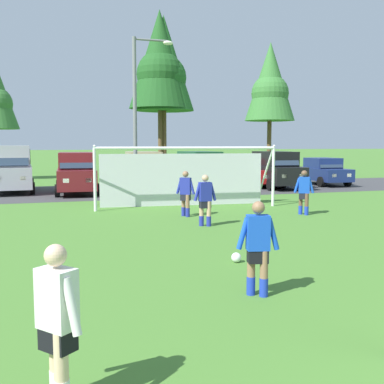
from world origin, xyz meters
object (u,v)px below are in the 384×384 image
(player_midfield_center, at_px, (258,249))
(parked_car_slot_center, at_px, (144,170))
(parked_car_slot_left, at_px, (12,168))
(parked_car_slot_far_right, at_px, (276,169))
(player_winger_left, at_px, (205,200))
(street_lamp, at_px, (139,116))
(parked_car_slot_right, at_px, (261,172))
(player_trailing_back, at_px, (58,326))
(player_winger_right, at_px, (186,194))
(soccer_ball, at_px, (236,257))
(parked_car_slot_center_right, at_px, (200,169))
(soccer_goal, at_px, (184,175))
(parked_car_slot_end, at_px, (323,171))
(parked_car_slot_center_left, at_px, (76,172))
(player_striker_near, at_px, (304,193))

(player_midfield_center, relative_size, parked_car_slot_center, 0.35)
(parked_car_slot_left, distance_m, parked_car_slot_far_right, 14.86)
(player_winger_left, bearing_deg, street_lamp, 94.47)
(player_midfield_center, xyz_separation_m, parked_car_slot_center, (1.94, 19.27, 0.29))
(player_winger_left, height_order, parked_car_slot_right, parked_car_slot_right)
(player_midfield_center, xyz_separation_m, player_winger_left, (1.36, 6.72, 0.00))
(player_trailing_back, bearing_deg, player_winger_right, 67.51)
(player_trailing_back, bearing_deg, parked_car_slot_center, 76.37)
(soccer_ball, bearing_deg, player_midfield_center, -103.70)
(parked_car_slot_far_right, bearing_deg, parked_car_slot_left, 172.32)
(parked_car_slot_center_right, bearing_deg, parked_car_slot_far_right, -19.06)
(soccer_goal, bearing_deg, player_winger_right, -105.25)
(soccer_goal, distance_m, player_midfield_center, 11.72)
(soccer_ball, distance_m, parked_car_slot_far_right, 17.94)
(player_trailing_back, xyz_separation_m, parked_car_slot_center_right, (8.68, 21.62, 0.29))
(player_midfield_center, distance_m, parked_car_slot_center, 19.37)
(parked_car_slot_far_right, xyz_separation_m, parked_car_slot_end, (3.88, 0.93, -0.24))
(soccer_ball, relative_size, player_winger_left, 0.13)
(parked_car_slot_end, bearing_deg, player_trailing_back, -128.50)
(parked_car_slot_center_left, xyz_separation_m, parked_car_slot_far_right, (11.47, -0.27, 0.00))
(parked_car_slot_center, xyz_separation_m, parked_car_slot_center_right, (3.40, -0.15, 0.00))
(street_lamp, bearing_deg, parked_car_slot_center, 76.20)
(player_striker_near, relative_size, parked_car_slot_center_right, 0.35)
(player_winger_left, distance_m, parked_car_slot_right, 14.47)
(parked_car_slot_center_right, bearing_deg, player_midfield_center, -105.59)
(parked_car_slot_left, height_order, parked_car_slot_far_right, parked_car_slot_left)
(player_striker_near, distance_m, player_winger_right, 4.37)
(parked_car_slot_center_left, height_order, parked_car_slot_center_right, same)
(soccer_ball, xyz_separation_m, soccer_goal, (1.54, 9.33, 1.18))
(player_striker_near, height_order, parked_car_slot_center_left, parked_car_slot_center_left)
(player_winger_left, relative_size, parked_car_slot_center, 0.35)
(parked_car_slot_far_right, bearing_deg, parked_car_slot_end, 13.44)
(soccer_ball, xyz_separation_m, player_winger_left, (0.83, 4.53, 0.71))
(player_striker_near, height_order, parked_car_slot_far_right, parked_car_slot_far_right)
(parked_car_slot_center, bearing_deg, parked_car_slot_end, -3.37)
(parked_car_slot_right, bearing_deg, parked_car_slot_center_left, -175.08)
(player_midfield_center, xyz_separation_m, parked_car_slot_far_right, (9.55, 17.66, 0.29))
(soccer_goal, distance_m, street_lamp, 4.13)
(player_winger_left, distance_m, parked_car_slot_center_right, 13.03)
(player_winger_left, bearing_deg, player_trailing_back, -117.06)
(parked_car_slot_center, relative_size, parked_car_slot_center_right, 0.99)
(player_midfield_center, bearing_deg, parked_car_slot_end, 54.15)
(player_midfield_center, relative_size, parked_car_slot_left, 0.34)
(player_midfield_center, height_order, parked_car_slot_left, parked_car_slot_left)
(parked_car_slot_center_right, height_order, parked_car_slot_right, parked_car_slot_center_right)
(soccer_ball, bearing_deg, parked_car_slot_end, 51.81)
(player_striker_near, relative_size, parked_car_slot_center, 0.35)
(soccer_goal, xyz_separation_m, parked_car_slot_end, (11.35, 7.07, -0.42))
(player_trailing_back, distance_m, parked_car_slot_far_right, 23.93)
(parked_car_slot_left, bearing_deg, soccer_ball, -71.89)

